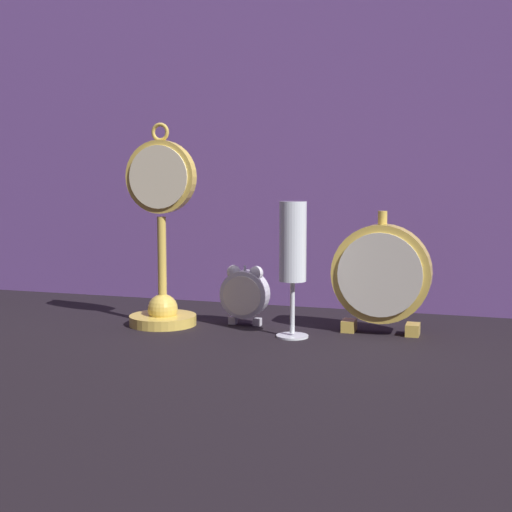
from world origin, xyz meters
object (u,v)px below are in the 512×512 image
at_px(pocket_watch_on_stand, 162,250).
at_px(mantel_clock_silver, 381,275).
at_px(alarm_clock_twin_bell, 245,292).
at_px(champagne_flute, 293,251).

height_order(pocket_watch_on_stand, mantel_clock_silver, pocket_watch_on_stand).
distance_m(pocket_watch_on_stand, alarm_clock_twin_bell, 0.15).
relative_size(pocket_watch_on_stand, mantel_clock_silver, 1.72).
distance_m(mantel_clock_silver, champagne_flute, 0.14).
bearing_deg(pocket_watch_on_stand, champagne_flute, -5.61).
bearing_deg(alarm_clock_twin_bell, champagne_flute, -33.15).
distance_m(alarm_clock_twin_bell, champagne_flute, 0.14).
bearing_deg(alarm_clock_twin_bell, pocket_watch_on_stand, -162.13).
relative_size(pocket_watch_on_stand, champagne_flute, 1.59).
bearing_deg(mantel_clock_silver, pocket_watch_on_stand, -172.97).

